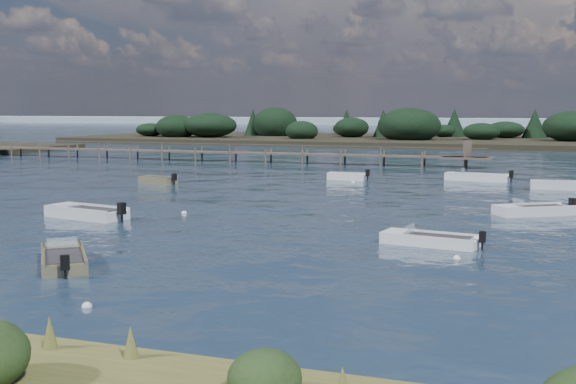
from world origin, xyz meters
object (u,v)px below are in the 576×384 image
at_px(tender_far_grey, 158,182).
at_px(dinghy_mid_white_b, 534,212).
at_px(dinghy_mid_white_a, 430,242).
at_px(dinghy_extra_a, 476,179).
at_px(tender_far_white, 347,178).
at_px(jetty, 233,153).
at_px(dinghy_mid_grey, 87,215).
at_px(tender_far_grey_b, 554,187).
at_px(dinghy_near_olive, 63,261).

distance_m(tender_far_grey, dinghy_mid_white_b, 29.45).
bearing_deg(dinghy_mid_white_a, dinghy_extra_a, 91.13).
xyz_separation_m(dinghy_extra_a, tender_far_white, (-10.30, -2.82, -0.01)).
xyz_separation_m(dinghy_mid_white_a, jetty, (-28.40, 42.72, 0.85)).
xyz_separation_m(dinghy_extra_a, dinghy_mid_grey, (-18.30, -27.95, 0.00)).
bearing_deg(jetty, tender_far_grey_b, -27.66).
height_order(tender_far_grey, dinghy_mid_white_b, dinghy_mid_white_b).
bearing_deg(dinghy_mid_white_b, dinghy_mid_white_a, -110.77).
height_order(tender_far_grey_b, dinghy_near_olive, tender_far_grey_b).
bearing_deg(tender_far_white, dinghy_mid_white_a, -67.81).
bearing_deg(dinghy_mid_white_a, jetty, 123.61).
bearing_deg(dinghy_mid_white_b, tender_far_grey, 164.83).
bearing_deg(dinghy_mid_white_a, dinghy_mid_white_b, 69.23).
relative_size(tender_far_grey_b, jetty, 0.06).
relative_size(dinghy_mid_grey, dinghy_mid_white_a, 1.14).
relative_size(dinghy_near_olive, jetty, 0.07).
height_order(tender_far_grey_b, jetty, jetty).
relative_size(tender_far_grey, tender_far_grey_b, 0.98).
bearing_deg(dinghy_mid_grey, dinghy_near_olive, -58.95).
bearing_deg(dinghy_mid_grey, dinghy_mid_white_a, -4.72).
height_order(dinghy_mid_white_b, dinghy_near_olive, dinghy_mid_white_b).
bearing_deg(dinghy_mid_white_a, dinghy_mid_grey, 175.28).
xyz_separation_m(tender_far_grey_b, dinghy_near_olive, (-18.00, -33.88, -0.03)).
bearing_deg(tender_far_grey, tender_far_white, 30.85).
bearing_deg(dinghy_mid_white_b, dinghy_extra_a, 104.42).
bearing_deg(dinghy_mid_grey, dinghy_extra_a, 56.78).
distance_m(tender_far_grey, tender_far_white, 15.56).
distance_m(dinghy_mid_white_b, dinghy_mid_white_a, 11.76).
xyz_separation_m(dinghy_mid_white_b, jetty, (-32.57, 31.72, 0.83)).
relative_size(dinghy_extra_a, dinghy_mid_grey, 1.05).
bearing_deg(dinghy_mid_white_a, tender_far_white, 112.19).
distance_m(tender_far_grey, dinghy_near_olive, 29.93).
height_order(tender_far_grey, dinghy_mid_white_a, tender_far_grey).
bearing_deg(tender_far_grey, tender_far_grey_b, 12.01).
relative_size(dinghy_mid_white_b, dinghy_near_olive, 1.05).
height_order(dinghy_mid_white_b, tender_far_grey_b, tender_far_grey_b).
bearing_deg(tender_far_grey_b, tender_far_white, 174.12).
bearing_deg(tender_far_grey_b, jetty, 152.34).
distance_m(dinghy_mid_white_b, tender_far_grey_b, 14.07).
bearing_deg(tender_far_white, tender_far_grey, -149.15).
bearing_deg(tender_far_grey, dinghy_mid_white_a, -37.65).
bearing_deg(dinghy_mid_white_b, dinghy_mid_grey, -157.73).
bearing_deg(jetty, dinghy_extra_a, -25.41).
distance_m(tender_far_grey_b, dinghy_mid_white_a, 25.59).
distance_m(dinghy_near_olive, dinghy_mid_white_a, 15.41).
relative_size(tender_far_white, tender_far_grey_b, 0.94).
bearing_deg(tender_far_white, dinghy_mid_grey, -107.65).
bearing_deg(dinghy_mid_white_a, dinghy_near_olive, -144.90).
distance_m(tender_far_grey_b, dinghy_near_olive, 38.36).
xyz_separation_m(tender_far_white, dinghy_mid_white_a, (10.89, -26.69, -0.03)).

